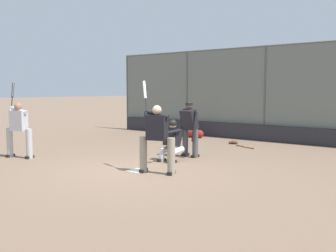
# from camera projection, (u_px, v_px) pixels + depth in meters

# --- Properties ---
(ground_plane) EXTENTS (160.00, 160.00, 0.00)m
(ground_plane) POSITION_uv_depth(u_px,v_px,m) (138.00, 171.00, 9.68)
(ground_plane) COLOR #7A604C
(home_plate_marker) EXTENTS (0.43, 0.43, 0.01)m
(home_plate_marker) POSITION_uv_depth(u_px,v_px,m) (138.00, 171.00, 9.68)
(home_plate_marker) COLOR white
(home_plate_marker) RESTS_ON ground_plane
(backstop_fence) EXTENTS (14.86, 0.08, 3.69)m
(backstop_fence) POSITION_uv_depth(u_px,v_px,m) (265.00, 91.00, 15.19)
(backstop_fence) COLOR #515651
(backstop_fence) RESTS_ON ground_plane
(padding_wall) EXTENTS (14.48, 0.18, 0.62)m
(padding_wall) POSITION_uv_depth(u_px,v_px,m) (263.00, 133.00, 15.26)
(padding_wall) COLOR #28282D
(padding_wall) RESTS_ON ground_plane
(bleachers_beyond) EXTENTS (10.35, 1.95, 1.16)m
(bleachers_beyond) POSITION_uv_depth(u_px,v_px,m) (250.00, 125.00, 18.05)
(bleachers_beyond) COLOR slate
(bleachers_beyond) RESTS_ON ground_plane
(batter_at_plate) EXTENTS (1.13, 0.56, 2.22)m
(batter_at_plate) POSITION_uv_depth(u_px,v_px,m) (157.00, 136.00, 9.32)
(batter_at_plate) COLOR gray
(batter_at_plate) RESTS_ON ground_plane
(catcher_behind_plate) EXTENTS (0.63, 0.76, 1.17)m
(catcher_behind_plate) POSITION_uv_depth(u_px,v_px,m) (171.00, 140.00, 10.86)
(catcher_behind_plate) COLOR silver
(catcher_behind_plate) RESTS_ON ground_plane
(umpire_home) EXTENTS (0.66, 0.43, 1.62)m
(umpire_home) POSITION_uv_depth(u_px,v_px,m) (189.00, 128.00, 11.60)
(umpire_home) COLOR #4C4C51
(umpire_home) RESTS_ON ground_plane
(batter_on_deck) EXTENTS (1.13, 0.56, 2.21)m
(batter_on_deck) POSITION_uv_depth(u_px,v_px,m) (19.00, 128.00, 11.48)
(batter_on_deck) COLOR #B7B7BC
(batter_on_deck) RESTS_ON ground_plane
(spare_bat_near_backstop) EXTENTS (0.81, 0.09, 0.07)m
(spare_bat_near_backstop) POSITION_uv_depth(u_px,v_px,m) (167.00, 141.00, 15.07)
(spare_bat_near_backstop) COLOR black
(spare_bat_near_backstop) RESTS_ON ground_plane
(spare_bat_by_padding) EXTENTS (0.82, 0.26, 0.07)m
(spare_bat_by_padding) POSITION_uv_depth(u_px,v_px,m) (248.00, 147.00, 13.42)
(spare_bat_by_padding) COLOR black
(spare_bat_by_padding) RESTS_ON ground_plane
(fielding_glove_on_dirt) EXTENTS (0.33, 0.25, 0.12)m
(fielding_glove_on_dirt) POSITION_uv_depth(u_px,v_px,m) (233.00, 142.00, 14.43)
(fielding_glove_on_dirt) COLOR #56331E
(fielding_glove_on_dirt) RESTS_ON ground_plane
(equipment_bag_dugout_side) EXTENTS (1.26, 0.33, 0.33)m
(equipment_bag_dugout_side) POSITION_uv_depth(u_px,v_px,m) (190.00, 133.00, 16.47)
(equipment_bag_dugout_side) COLOR maroon
(equipment_bag_dugout_side) RESTS_ON ground_plane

